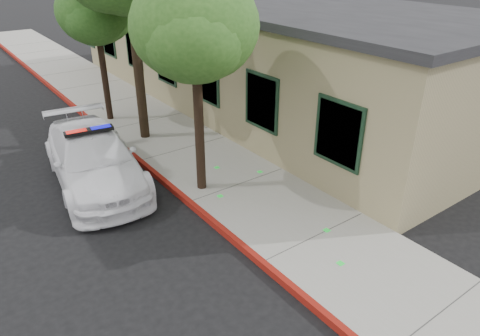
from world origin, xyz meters
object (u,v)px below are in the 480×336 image
Objects in this scene: clapboard_building at (252,51)px; street_tree_far at (97,15)px; police_car at (94,158)px; street_tree_near at (195,32)px.

street_tree_far is at bearing 169.89° from clapboard_building.
street_tree_far reaches higher than police_car.
street_tree_near is 6.61m from street_tree_far.
clapboard_building is at bearing 29.88° from police_car.
street_tree_near is 1.10× the size of street_tree_far.
street_tree_near is at bearing -38.02° from police_car.
street_tree_far is (0.03, 6.60, -0.35)m from street_tree_near.
clapboard_building reaches higher than police_car.
street_tree_near is (2.15, -2.19, 3.50)m from police_car.
street_tree_far is (-5.95, 1.06, 1.79)m from clapboard_building.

